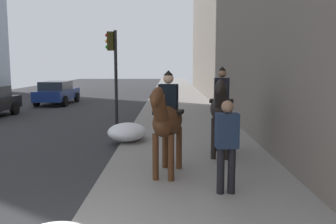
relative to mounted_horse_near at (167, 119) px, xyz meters
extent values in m
ellipsoid|color=#4C2B16|center=(0.08, -0.02, -0.05)|extent=(1.58, 0.85, 0.66)
cylinder|color=#4C2B16|center=(-0.39, -0.08, -0.72)|extent=(0.13, 0.13, 0.95)
cylinder|color=#4C2B16|center=(-0.33, 0.23, -0.72)|extent=(0.13, 0.13, 0.95)
cylinder|color=#4C2B16|center=(0.49, -0.26, -0.72)|extent=(0.13, 0.13, 0.95)
cylinder|color=#4C2B16|center=(0.55, 0.05, -0.72)|extent=(0.13, 0.13, 0.95)
cylinder|color=#4C2B16|center=(-0.68, 0.14, 0.30)|extent=(0.68, 0.40, 0.68)
ellipsoid|color=#4C2B16|center=(-0.88, 0.18, 0.55)|extent=(0.66, 0.34, 0.49)
cylinder|color=black|center=(0.78, -0.16, -0.15)|extent=(0.30, 0.15, 0.55)
cube|color=black|center=(0.13, -0.03, 0.13)|extent=(0.55, 0.68, 0.08)
cube|color=black|center=(0.13, -0.03, 0.45)|extent=(0.35, 0.43, 0.55)
sphere|color=#D8AD8C|center=(0.13, -0.03, 0.84)|extent=(0.22, 0.22, 0.22)
cone|color=black|center=(0.13, -0.03, 0.96)|extent=(0.24, 0.24, 0.10)
ellipsoid|color=black|center=(1.75, -1.38, 0.02)|extent=(1.58, 0.82, 0.66)
cylinder|color=black|center=(1.28, -1.46, -0.69)|extent=(0.13, 0.13, 1.02)
cylinder|color=black|center=(1.33, -1.14, -0.69)|extent=(0.13, 0.13, 1.02)
cylinder|color=black|center=(2.16, -1.62, -0.69)|extent=(0.13, 0.13, 1.02)
cylinder|color=black|center=(2.22, -1.30, -0.69)|extent=(0.13, 0.13, 1.02)
cylinder|color=black|center=(0.99, -1.24, 0.37)|extent=(0.67, 0.39, 0.68)
ellipsoid|color=black|center=(0.78, -1.20, 0.62)|extent=(0.66, 0.33, 0.49)
cylinder|color=black|center=(2.45, -1.51, -0.08)|extent=(0.30, 0.15, 0.55)
cube|color=black|center=(1.80, -1.39, 0.20)|extent=(0.54, 0.67, 0.08)
cube|color=black|center=(1.80, -1.39, 0.52)|extent=(0.34, 0.42, 0.55)
sphere|color=#8C664C|center=(1.80, -1.39, 0.91)|extent=(0.22, 0.22, 0.22)
cone|color=black|center=(1.80, -1.39, 1.03)|extent=(0.23, 0.23, 0.10)
cylinder|color=black|center=(-1.13, -0.98, -0.77)|extent=(0.14, 0.14, 0.85)
cylinder|color=black|center=(-1.11, -1.18, -0.77)|extent=(0.14, 0.14, 0.85)
cube|color=#1E2D47|center=(-1.12, -1.08, -0.04)|extent=(0.29, 0.42, 0.62)
sphere|color=#8C664C|center=(-1.12, -1.08, 0.39)|extent=(0.22, 0.22, 0.22)
cylinder|color=black|center=(10.20, 7.58, -1.00)|extent=(0.65, 0.24, 0.64)
cube|color=navy|center=(15.08, 6.95, -0.70)|extent=(4.34, 1.72, 0.60)
cube|color=#262D38|center=(14.82, 6.96, -0.14)|extent=(2.26, 1.50, 0.52)
cylinder|color=black|center=(16.43, 7.77, -1.00)|extent=(0.64, 0.23, 0.64)
cylinder|color=black|center=(16.41, 6.10, -1.00)|extent=(0.64, 0.23, 0.64)
cylinder|color=black|center=(13.75, 7.80, -1.00)|extent=(0.64, 0.23, 0.64)
cylinder|color=black|center=(13.73, 6.13, -1.00)|extent=(0.64, 0.23, 0.64)
cylinder|color=black|center=(6.38, 2.00, 0.54)|extent=(0.12, 0.12, 3.73)
cube|color=#2D280C|center=(6.38, 2.18, 2.01)|extent=(0.20, 0.24, 0.70)
sphere|color=red|center=(6.38, 2.31, 2.23)|extent=(0.14, 0.14, 0.14)
sphere|color=orange|center=(6.38, 2.31, 2.01)|extent=(0.14, 0.14, 0.14)
sphere|color=green|center=(6.38, 2.31, 1.79)|extent=(0.14, 0.14, 0.14)
ellipsoid|color=white|center=(3.55, 1.27, -0.93)|extent=(1.54, 1.19, 0.53)
camera|label=1|loc=(-7.50, -0.06, 1.12)|focal=38.91mm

